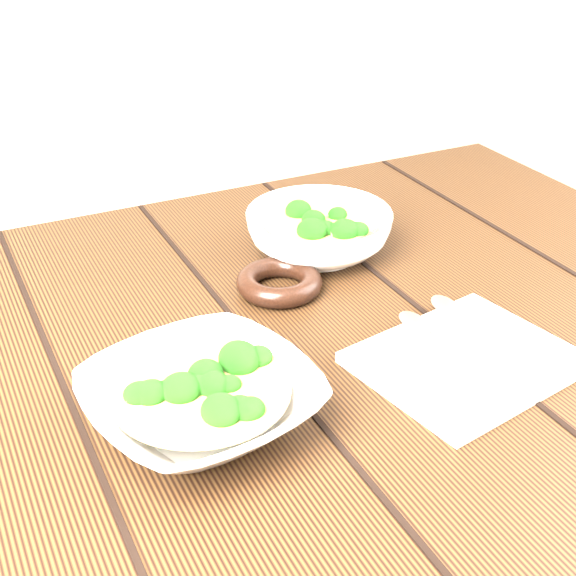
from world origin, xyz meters
The scene contains 7 objects.
table centered at (0.00, 0.00, 0.63)m, with size 1.20×0.80×0.75m.
soup_bowl_front centered at (-0.12, -0.11, 0.78)m, with size 0.24×0.24×0.06m.
soup_bowl_back centered at (0.14, 0.15, 0.78)m, with size 0.23×0.23×0.07m.
trivet centered at (0.05, 0.08, 0.76)m, with size 0.10×0.10×0.03m, color black.
napkin centered at (0.16, -0.15, 0.76)m, with size 0.21×0.17×0.01m, color beige.
spoon_left centered at (0.14, -0.10, 0.76)m, with size 0.03×0.17×0.01m.
spoon_right centered at (0.19, -0.09, 0.76)m, with size 0.04×0.17×0.01m.
Camera 1 is at (-0.31, -0.67, 1.22)m, focal length 50.00 mm.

